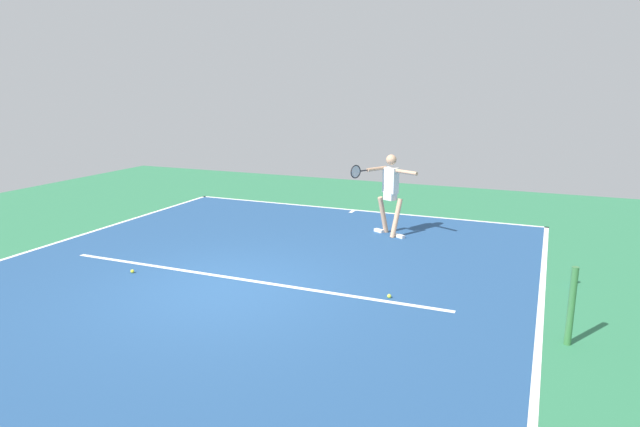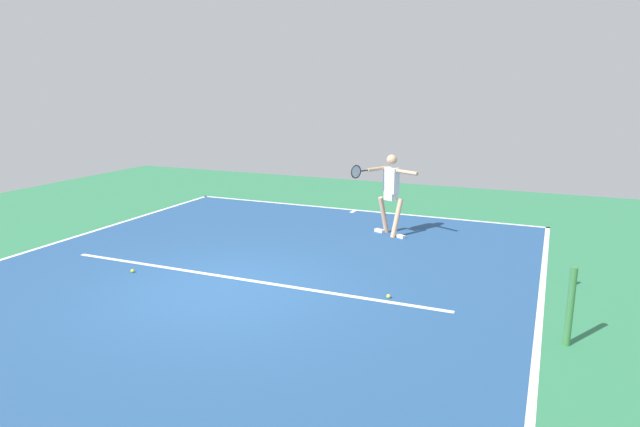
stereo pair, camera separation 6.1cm
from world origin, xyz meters
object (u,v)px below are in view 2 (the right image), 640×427
object	(u,v)px
net_post	(570,307)
water_bottle	(573,279)
tennis_ball_by_sideline	(388,296)
tennis_player	(390,189)
tennis_ball_near_service_line	(133,271)

from	to	relation	value
net_post	water_bottle	world-z (taller)	net_post
water_bottle	tennis_ball_by_sideline	bearing A→B (deg)	33.57
tennis_player	tennis_ball_near_service_line	distance (m)	5.72
tennis_player	water_bottle	xyz separation A→B (m)	(-3.80, 1.89, -0.97)
net_post	tennis_ball_near_service_line	xyz separation A→B (m)	(7.25, -0.03, -0.50)
water_bottle	net_post	bearing A→B (deg)	87.19
net_post	tennis_ball_by_sideline	world-z (taller)	net_post
tennis_player	tennis_ball_by_sideline	xyz separation A→B (m)	(-1.07, 3.70, -1.04)
tennis_ball_near_service_line	tennis_ball_by_sideline	bearing A→B (deg)	-172.22
net_post	water_bottle	xyz separation A→B (m)	(-0.12, -2.48, -0.43)
tennis_ball_by_sideline	water_bottle	bearing A→B (deg)	-146.43
tennis_ball_by_sideline	tennis_ball_near_service_line	world-z (taller)	same
tennis_player	tennis_ball_near_service_line	size ratio (longest dim) A/B	28.14
tennis_ball_near_service_line	water_bottle	distance (m)	7.77
net_post	tennis_ball_by_sideline	size ratio (longest dim) A/B	16.21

